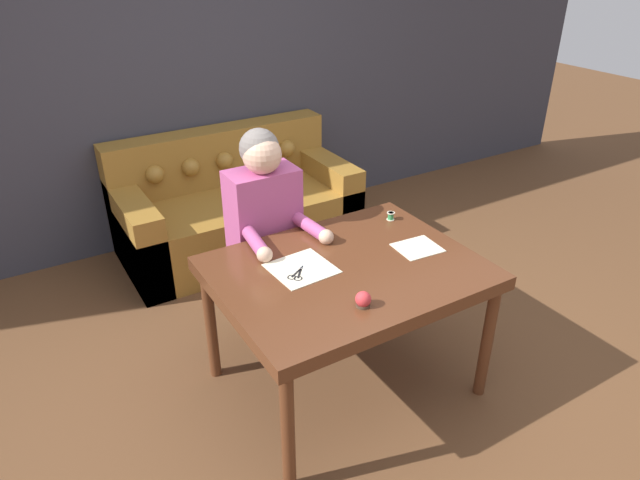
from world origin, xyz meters
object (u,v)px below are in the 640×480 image
at_px(couch, 235,209).
at_px(scissors, 299,272).
at_px(person, 265,237).
at_px(thread_spool, 391,216).
at_px(dining_table, 347,280).
at_px(pin_cushion, 363,300).

relative_size(couch, scissors, 7.90).
distance_m(person, thread_spool, 0.71).
xyz_separation_m(couch, thread_spool, (0.35, -1.42, 0.45)).
relative_size(dining_table, thread_spool, 28.09).
distance_m(dining_table, person, 0.64).
xyz_separation_m(person, pin_cushion, (0.01, -0.93, 0.12)).
distance_m(couch, scissors, 1.74).
xyz_separation_m(thread_spool, pin_cushion, (-0.61, -0.61, 0.01)).
distance_m(dining_table, thread_spool, 0.58).
height_order(dining_table, couch, couch).
xyz_separation_m(couch, pin_cushion, (-0.26, -2.03, 0.46)).
bearing_deg(couch, person, -103.95).
relative_size(dining_table, scissors, 5.81).
distance_m(couch, person, 1.18).
relative_size(dining_table, couch, 0.74).
bearing_deg(pin_cushion, dining_table, 67.96).
bearing_deg(thread_spool, couch, 103.95).
distance_m(person, pin_cushion, 0.94).
height_order(scissors, pin_cushion, pin_cushion).
bearing_deg(person, couch, 76.05).
distance_m(couch, pin_cushion, 2.10).
relative_size(person, thread_spool, 28.26).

